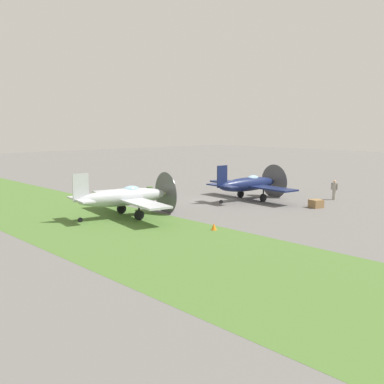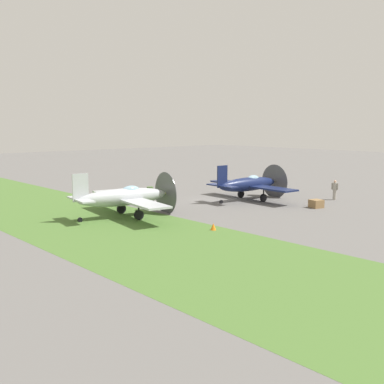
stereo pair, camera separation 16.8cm
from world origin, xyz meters
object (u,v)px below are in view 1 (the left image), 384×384
ground_crew_chief (334,189)px  supply_crate (316,204)px  runway_marker_cone (214,227)px  airplane_wingman (125,197)px  fuel_drum (150,192)px  airplane_lead (249,184)px

ground_crew_chief → supply_crate: ground_crew_chief is taller
supply_crate → ground_crew_chief: bearing=105.0°
ground_crew_chief → runway_marker_cone: size_ratio=3.93×
airplane_wingman → fuel_drum: airplane_wingman is taller
airplane_lead → airplane_wingman: (-0.69, -12.42, 0.05)m
fuel_drum → supply_crate: bearing=24.9°
airplane_wingman → fuel_drum: bearing=142.0°
ground_crew_chief → supply_crate: size_ratio=1.92×
ground_crew_chief → supply_crate: (1.24, -4.62, -0.59)m
airplane_lead → runway_marker_cone: bearing=-54.6°
ground_crew_chief → fuel_drum: 16.41m
airplane_wingman → ground_crew_chief: size_ratio=5.62×
fuel_drum → supply_crate: fuel_drum is taller
airplane_lead → airplane_wingman: bearing=-89.1°
fuel_drum → airplane_wingman: bearing=-47.0°
airplane_lead → fuel_drum: 9.10m
supply_crate → runway_marker_cone: 11.72m
ground_crew_chief → supply_crate: bearing=95.9°
ground_crew_chief → fuel_drum: size_ratio=1.92×
airplane_wingman → fuel_drum: size_ratio=10.80×
runway_marker_cone → ground_crew_chief: bearing=95.6°
airplane_lead → fuel_drum: airplane_lead is taller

